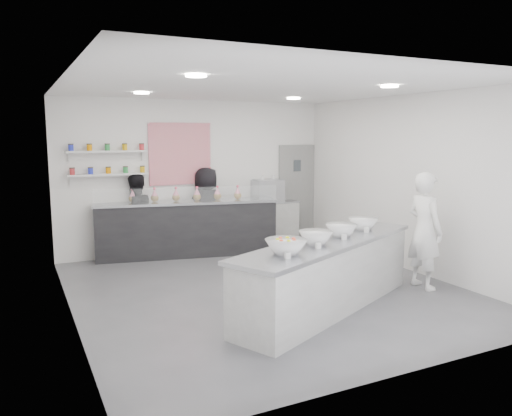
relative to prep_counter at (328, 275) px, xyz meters
The scene contains 26 objects.
floor 1.26m from the prep_counter, 108.63° to the left, with size 6.00×6.00×0.00m, color #515156.
ceiling 2.79m from the prep_counter, 108.63° to the left, with size 6.00×6.00×0.00m, color white.
back_wall 4.25m from the prep_counter, 95.21° to the left, with size 5.50×5.50×0.00m, color white.
left_wall 3.47m from the prep_counter, 160.43° to the left, with size 6.00×6.00×0.00m, color white.
right_wall 2.82m from the prep_counter, 25.06° to the left, with size 6.00×6.00×0.00m, color white.
back_door 4.55m from the prep_counter, 64.74° to the left, with size 0.88×0.04×2.10m, color gray.
pattern_panel 4.41m from the prep_counter, 100.06° to the left, with size 1.25×0.03×1.20m, color red.
jar_shelf_lower 4.68m from the prep_counter, 117.91° to the left, with size 1.45×0.22×0.04m, color silver.
jar_shelf_upper 4.80m from the prep_counter, 117.91° to the left, with size 1.45×0.22×0.04m, color silver.
preserve_jars 4.74m from the prep_counter, 118.03° to the left, with size 1.45×0.10×0.56m, color red, non-canonical shape.
downlight_0 3.08m from the prep_counter, behind, with size 0.24×0.24×0.02m, color white.
downlight_1 2.71m from the prep_counter, ahead, with size 0.24×0.24×0.02m, color white.
downlight_2 4.10m from the prep_counter, 123.21° to the left, with size 0.24×0.24×0.02m, color white.
downlight_3 3.83m from the prep_counter, 69.28° to the left, with size 0.24×0.24×0.02m, color white.
prep_counter is the anchor object (origin of this frame).
back_bar 3.77m from the prep_counter, 101.34° to the left, with size 3.45×0.63×1.07m, color black.
sneeze_guard 3.57m from the prep_counter, 103.26° to the left, with size 3.40×0.01×0.29m, color white.
espresso_ledge 4.06m from the prep_counter, 73.19° to the left, with size 1.23×0.39×0.91m, color #ACACA8.
espresso_machine 4.10m from the prep_counter, 74.05° to the left, with size 0.61×0.42×0.46m, color #93969E.
cup_stacks 4.07m from the prep_counter, 75.15° to the left, with size 0.24×0.24×0.33m, color gray, non-canonical shape.
prep_bowls 0.56m from the prep_counter, behind, with size 2.38×0.53×0.17m, color white, non-canonical shape.
label_cards 0.74m from the prep_counter, 114.96° to the right, with size 2.01×0.04×0.07m, color white, non-canonical shape.
cookie_bags 3.84m from the prep_counter, 101.34° to the left, with size 2.15×0.15×0.27m, color pink, non-canonical shape.
woman_prep 1.89m from the prep_counter, ahead, with size 0.65×0.42×1.78m, color white.
staff_left 4.30m from the prep_counter, 113.00° to the left, with size 0.78×0.61×1.60m, color black.
staff_right 3.97m from the prep_counter, 93.54° to the left, with size 0.82×0.53×1.68m, color black.
Camera 1 is at (-3.34, -6.49, 2.32)m, focal length 35.00 mm.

